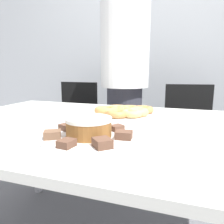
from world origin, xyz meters
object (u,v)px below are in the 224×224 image
at_px(plate_donuts, 127,115).
at_px(frosted_cake, 89,127).
at_px(plate_cake, 89,137).
at_px(office_chair_left, 73,130).
at_px(napkin, 189,131).
at_px(person_standing, 125,81).
at_px(office_chair_right, 189,142).

distance_m(plate_donuts, frosted_cake, 0.43).
xyz_separation_m(plate_cake, plate_donuts, (0.03, 0.43, 0.00)).
distance_m(office_chair_left, plate_cake, 1.40).
distance_m(office_chair_left, frosted_cake, 1.41).
relative_size(plate_cake, frosted_cake, 2.09).
xyz_separation_m(office_chair_left, plate_donuts, (0.74, -0.73, 0.35)).
bearing_deg(office_chair_left, napkin, -40.38).
relative_size(plate_cake, plate_donuts, 0.93).
height_order(office_chair_left, plate_cake, office_chair_left).
bearing_deg(napkin, plate_donuts, 145.65).
height_order(office_chair_left, plate_donuts, office_chair_left).
bearing_deg(person_standing, office_chair_right, 8.90).
height_order(person_standing, plate_donuts, person_standing).
distance_m(office_chair_left, plate_donuts, 1.10).
bearing_deg(plate_donuts, person_standing, 106.99).
xyz_separation_m(plate_donuts, frosted_cake, (-0.03, -0.43, 0.04)).
distance_m(plate_cake, napkin, 0.40).
relative_size(office_chair_right, plate_donuts, 2.38).
distance_m(person_standing, office_chair_right, 0.74).
bearing_deg(plate_cake, person_standing, 98.90).
height_order(plate_cake, frosted_cake, frosted_cake).
relative_size(office_chair_left, plate_cake, 2.55).
xyz_separation_m(person_standing, office_chair_right, (0.54, 0.08, -0.50)).
bearing_deg(plate_donuts, plate_cake, -93.71).
height_order(office_chair_left, office_chair_right, same).
height_order(person_standing, napkin, person_standing).
relative_size(person_standing, napkin, 12.62).
bearing_deg(person_standing, frosted_cake, -81.10).
xyz_separation_m(plate_donuts, napkin, (0.31, -0.21, -0.00)).
bearing_deg(person_standing, plate_cake, -81.10).
bearing_deg(office_chair_right, frosted_cake, -118.44).
relative_size(person_standing, plate_donuts, 4.72).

